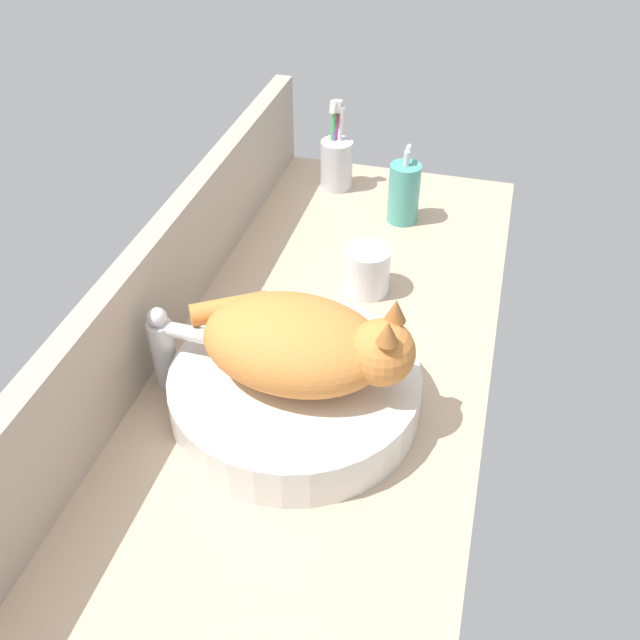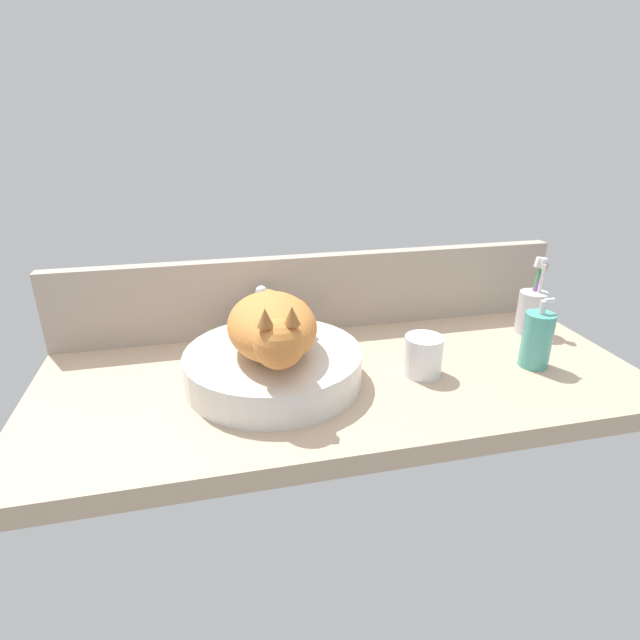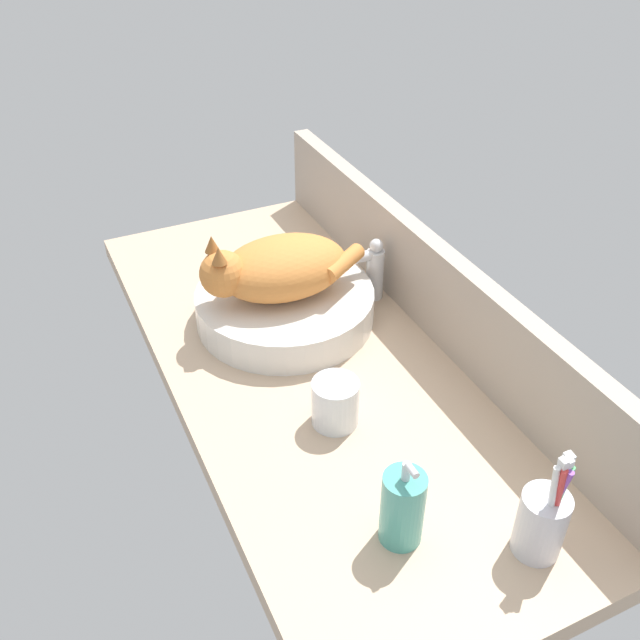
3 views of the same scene
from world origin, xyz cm
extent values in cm
cube|color=tan|center=(0.00, 0.00, -2.00)|extent=(122.81, 52.91, 4.00)
cube|color=#AD9E8E|center=(0.00, 24.66, 9.30)|extent=(122.81, 3.60, 18.61)
cylinder|color=silver|center=(-14.01, 0.05, 3.34)|extent=(34.97, 34.97, 6.69)
ellipsoid|color=orange|center=(-14.01, 0.05, 12.19)|extent=(17.81, 25.54, 11.00)
sphere|color=orange|center=(-14.39, -11.82, 13.69)|extent=(8.80, 8.80, 8.80)
cone|color=#A4632D|center=(-12.23, -12.89, 19.09)|extent=(2.80, 2.80, 3.20)
cone|color=#A4632D|center=(-16.63, -12.74, 19.09)|extent=(2.80, 2.80, 3.20)
cylinder|color=orange|center=(-9.84, 10.55, 12.69)|extent=(8.61, 11.00, 3.20)
cylinder|color=silver|center=(-13.68, 19.86, 5.50)|extent=(3.60, 3.60, 11.00)
cylinder|color=silver|center=(-13.76, 14.86, 10.40)|extent=(2.36, 10.03, 2.20)
sphere|color=silver|center=(-13.68, 19.86, 12.20)|extent=(2.80, 2.80, 2.80)
cylinder|color=teal|center=(40.62, -5.69, 5.92)|extent=(6.08, 6.08, 11.84)
cylinder|color=silver|center=(40.62, -5.69, 13.24)|extent=(1.20, 1.20, 2.80)
cylinder|color=silver|center=(41.82, -5.69, 14.64)|extent=(2.20, 1.00, 1.00)
cylinder|color=silver|center=(50.28, 10.16, 5.14)|extent=(6.67, 6.67, 10.28)
cylinder|color=green|center=(50.70, 11.34, 8.90)|extent=(3.08, 1.67, 17.00)
cube|color=white|center=(50.70, 11.34, 17.40)|extent=(1.50, 0.91, 2.57)
cylinder|color=white|center=(51.22, 9.98, 8.90)|extent=(1.17, 2.37, 17.03)
cube|color=white|center=(51.22, 9.98, 17.40)|extent=(1.24, 1.01, 2.48)
cylinder|color=purple|center=(50.60, 11.04, 8.90)|extent=(4.28, 2.14, 16.86)
cube|color=white|center=(50.60, 11.04, 17.40)|extent=(1.67, 0.97, 2.64)
cylinder|color=#D13838|center=(51.30, 10.75, 8.90)|extent=(2.00, 2.79, 17.02)
cube|color=white|center=(51.30, 10.75, 17.40)|extent=(1.36, 1.06, 2.55)
cylinder|color=white|center=(16.10, -3.79, 4.13)|extent=(7.85, 7.85, 8.26)
cylinder|color=silver|center=(16.10, -3.79, 2.40)|extent=(6.91, 6.91, 4.80)
camera|label=1|loc=(-81.54, -21.82, 74.33)|focal=40.00mm
camera|label=2|loc=(-24.73, -87.59, 49.64)|focal=28.00mm
camera|label=3|loc=(92.99, -42.69, 83.46)|focal=40.00mm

